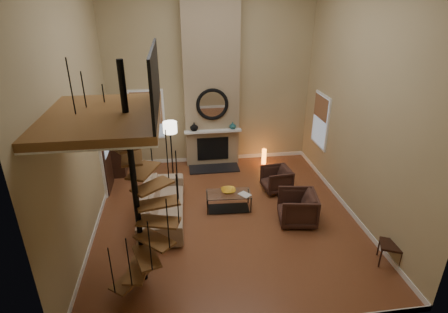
{
  "coord_description": "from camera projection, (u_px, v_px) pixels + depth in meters",
  "views": [
    {
      "loc": [
        -1.05,
        -7.12,
        4.86
      ],
      "look_at": [
        0.0,
        0.4,
        1.4
      ],
      "focal_mm": 28.7,
      "sensor_mm": 36.0,
      "label": 1
    }
  ],
  "objects": [
    {
      "name": "ground",
      "position": [
        226.0,
        217.0,
        8.56
      ],
      "size": [
        6.0,
        6.5,
        0.01
      ],
      "primitive_type": "cube",
      "color": "brown",
      "rests_on": "ground"
    },
    {
      "name": "back_wall",
      "position": [
        210.0,
        74.0,
        10.35
      ],
      "size": [
        6.0,
        0.02,
        5.5
      ],
      "primitive_type": "cube",
      "color": "tan",
      "rests_on": "ground"
    },
    {
      "name": "front_wall",
      "position": [
        264.0,
        178.0,
        4.49
      ],
      "size": [
        6.0,
        0.02,
        5.5
      ],
      "primitive_type": "cube",
      "color": "tan",
      "rests_on": "ground"
    },
    {
      "name": "left_wall",
      "position": [
        76.0,
        111.0,
        7.04
      ],
      "size": [
        0.02,
        6.5,
        5.5
      ],
      "primitive_type": "cube",
      "color": "tan",
      "rests_on": "ground"
    },
    {
      "name": "right_wall",
      "position": [
        363.0,
        100.0,
        7.8
      ],
      "size": [
        0.02,
        6.5,
        5.5
      ],
      "primitive_type": "cube",
      "color": "tan",
      "rests_on": "ground"
    },
    {
      "name": "baseboard_back",
      "position": [
        212.0,
        158.0,
        11.46
      ],
      "size": [
        6.0,
        0.02,
        0.12
      ],
      "primitive_type": "cube",
      "color": "white",
      "rests_on": "ground"
    },
    {
      "name": "baseboard_left",
      "position": [
        97.0,
        225.0,
        8.16
      ],
      "size": [
        0.02,
        6.5,
        0.12
      ],
      "primitive_type": "cube",
      "color": "white",
      "rests_on": "ground"
    },
    {
      "name": "baseboard_right",
      "position": [
        345.0,
        205.0,
        8.91
      ],
      "size": [
        0.02,
        6.5,
        0.12
      ],
      "primitive_type": "cube",
      "color": "white",
      "rests_on": "ground"
    },
    {
      "name": "chimney_breast",
      "position": [
        211.0,
        75.0,
        10.18
      ],
      "size": [
        1.6,
        0.38,
        5.5
      ],
      "primitive_type": "cube",
      "color": "#937D5F",
      "rests_on": "ground"
    },
    {
      "name": "hearth",
      "position": [
        214.0,
        168.0,
        10.87
      ],
      "size": [
        1.5,
        0.6,
        0.04
      ],
      "primitive_type": "cube",
      "color": "black",
      "rests_on": "ground"
    },
    {
      "name": "firebox",
      "position": [
        213.0,
        149.0,
        10.91
      ],
      "size": [
        0.95,
        0.02,
        0.72
      ],
      "primitive_type": "cube",
      "color": "black",
      "rests_on": "chimney_breast"
    },
    {
      "name": "mantel",
      "position": [
        213.0,
        131.0,
        10.59
      ],
      "size": [
        1.7,
        0.18,
        0.06
      ],
      "primitive_type": "cube",
      "color": "white",
      "rests_on": "chimney_breast"
    },
    {
      "name": "mirror_frame",
      "position": [
        212.0,
        104.0,
        10.31
      ],
      "size": [
        0.94,
        0.1,
        0.94
      ],
      "primitive_type": "torus",
      "rotation": [
        1.57,
        0.0,
        0.0
      ],
      "color": "black",
      "rests_on": "chimney_breast"
    },
    {
      "name": "mirror_disc",
      "position": [
        212.0,
        104.0,
        10.32
      ],
      "size": [
        0.8,
        0.01,
        0.8
      ],
      "primitive_type": "cylinder",
      "rotation": [
        1.57,
        0.0,
        0.0
      ],
      "color": "white",
      "rests_on": "chimney_breast"
    },
    {
      "name": "vase_left",
      "position": [
        194.0,
        127.0,
        10.49
      ],
      "size": [
        0.24,
        0.24,
        0.25
      ],
      "primitive_type": "imported",
      "color": "black",
      "rests_on": "mantel"
    },
    {
      "name": "vase_right",
      "position": [
        233.0,
        126.0,
        10.65
      ],
      "size": [
        0.2,
        0.2,
        0.21
      ],
      "primitive_type": "imported",
      "color": "#174D52",
      "rests_on": "mantel"
    },
    {
      "name": "window_back",
      "position": [
        147.0,
        114.0,
        10.55
      ],
      "size": [
        1.02,
        0.06,
        1.52
      ],
      "color": "white",
      "rests_on": "back_wall"
    },
    {
      "name": "window_right",
      "position": [
        321.0,
        120.0,
        10.06
      ],
      "size": [
        0.06,
        1.02,
        1.52
      ],
      "color": "white",
      "rests_on": "right_wall"
    },
    {
      "name": "entry_door",
      "position": [
        105.0,
        153.0,
        9.38
      ],
      "size": [
        0.1,
        1.05,
        2.16
      ],
      "color": "white",
      "rests_on": "ground"
    },
    {
      "name": "loft",
      "position": [
        109.0,
        113.0,
        5.34
      ],
      "size": [
        1.7,
        2.2,
        1.09
      ],
      "color": "brown",
      "rests_on": "left_wall"
    },
    {
      "name": "spiral_stair",
      "position": [
        137.0,
        196.0,
        5.98
      ],
      "size": [
        1.47,
        1.47,
        4.06
      ],
      "color": "black",
      "rests_on": "ground"
    },
    {
      "name": "hutch",
      "position": [
        117.0,
        142.0,
        10.34
      ],
      "size": [
        0.42,
        0.9,
        2.01
      ],
      "primitive_type": "cube",
      "color": "black",
      "rests_on": "ground"
    },
    {
      "name": "sofa",
      "position": [
        162.0,
        203.0,
        8.38
      ],
      "size": [
        1.05,
        2.48,
        0.72
      ],
      "primitive_type": "imported",
      "rotation": [
        0.0,
        0.0,
        1.53
      ],
      "color": "tan",
      "rests_on": "ground"
    },
    {
      "name": "armchair_near",
      "position": [
        279.0,
        179.0,
        9.54
      ],
      "size": [
        0.78,
        0.76,
        0.65
      ],
      "primitive_type": "imported",
      "rotation": [
        0.0,
        0.0,
        -1.47
      ],
      "color": "#3C231C",
      "rests_on": "ground"
    },
    {
      "name": "armchair_far",
      "position": [
        301.0,
        208.0,
        8.25
      ],
      "size": [
        0.97,
        0.95,
        0.77
      ],
      "primitive_type": "imported",
      "rotation": [
        0.0,
        0.0,
        -1.74
      ],
      "color": "#3C231C",
      "rests_on": "ground"
    },
    {
      "name": "coffee_table",
      "position": [
        229.0,
        199.0,
        8.73
      ],
      "size": [
        1.11,
        0.6,
        0.43
      ],
      "color": "silver",
      "rests_on": "ground"
    },
    {
      "name": "bowl",
      "position": [
        228.0,
        191.0,
        8.69
      ],
      "size": [
        0.35,
        0.35,
        0.09
      ],
      "primitive_type": "imported",
      "color": "gold",
      "rests_on": "coffee_table"
    },
    {
      "name": "book",
      "position": [
        244.0,
        195.0,
        8.57
      ],
      "size": [
        0.34,
        0.36,
        0.03
      ],
      "primitive_type": "imported",
      "rotation": [
        0.0,
        0.0,
        0.61
      ],
      "color": "gray",
      "rests_on": "coffee_table"
    },
    {
      "name": "floor_lamp",
      "position": [
        170.0,
        132.0,
        9.78
      ],
      "size": [
        0.38,
        0.38,
        1.7
      ],
      "color": "black",
      "rests_on": "ground"
    },
    {
      "name": "accent_lamp",
      "position": [
        264.0,
        156.0,
        11.12
      ],
      "size": [
        0.14,
        0.14,
        0.49
      ],
      "primitive_type": "cylinder",
      "color": "orange",
      "rests_on": "ground"
    },
    {
      "name": "side_chair",
      "position": [
        397.0,
        242.0,
        6.84
      ],
      "size": [
        0.55,
        0.53,
        0.92
      ],
      "color": "black",
      "rests_on": "ground"
    }
  ]
}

